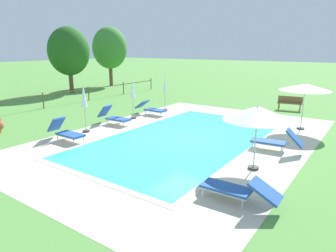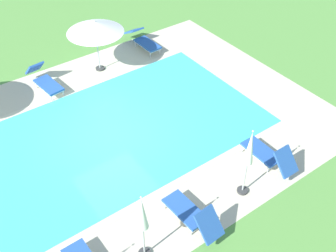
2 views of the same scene
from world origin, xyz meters
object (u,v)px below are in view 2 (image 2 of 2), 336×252
at_px(sun_lounger_north_mid, 143,40).
at_px(patio_umbrella_closed_row_centre, 142,217).
at_px(sun_lounger_north_end, 45,80).
at_px(patio_umbrella_open_by_bench, 95,27).
at_px(sun_lounger_south_near_corner, 268,155).
at_px(patio_umbrella_closed_row_west, 249,152).
at_px(sun_lounger_north_near_steps, 192,214).

height_order(sun_lounger_north_mid, patio_umbrella_closed_row_centre, patio_umbrella_closed_row_centre).
height_order(sun_lounger_north_end, patio_umbrella_open_by_bench, patio_umbrella_open_by_bench).
bearing_deg(patio_umbrella_closed_row_centre, sun_lounger_north_end, -96.51).
xyz_separation_m(sun_lounger_north_mid, sun_lounger_south_near_corner, (0.85, 8.17, 0.03)).
bearing_deg(patio_umbrella_closed_row_west, sun_lounger_south_near_corner, -164.87).
height_order(sun_lounger_north_end, patio_umbrella_closed_row_west, patio_umbrella_closed_row_west).
bearing_deg(sun_lounger_south_near_corner, patio_umbrella_closed_row_west, 15.13).
bearing_deg(sun_lounger_south_near_corner, patio_umbrella_closed_row_centre, 4.95).
xyz_separation_m(sun_lounger_north_near_steps, patio_umbrella_closed_row_west, (-1.89, 0.01, 1.19)).
height_order(sun_lounger_north_near_steps, patio_umbrella_closed_row_centre, patio_umbrella_closed_row_centre).
height_order(sun_lounger_north_mid, patio_umbrella_open_by_bench, patio_umbrella_open_by_bench).
distance_m(patio_umbrella_open_by_bench, patio_umbrella_closed_row_centre, 8.81).
height_order(sun_lounger_south_near_corner, patio_umbrella_closed_row_centre, patio_umbrella_closed_row_centre).
bearing_deg(patio_umbrella_open_by_bench, sun_lounger_north_near_steps, 78.03).
height_order(patio_umbrella_closed_row_west, patio_umbrella_closed_row_centre, patio_umbrella_closed_row_west).
bearing_deg(sun_lounger_north_end, sun_lounger_south_near_corner, 116.50).
xyz_separation_m(sun_lounger_north_near_steps, sun_lounger_south_near_corner, (-3.28, -0.37, -0.00)).
bearing_deg(sun_lounger_north_near_steps, patio_umbrella_closed_row_centre, 1.76).
bearing_deg(patio_umbrella_closed_row_centre, patio_umbrella_open_by_bench, -111.76).
distance_m(sun_lounger_south_near_corner, patio_umbrella_closed_row_centre, 4.97).
bearing_deg(sun_lounger_north_mid, sun_lounger_north_end, 4.65).
height_order(sun_lounger_south_near_corner, patio_umbrella_open_by_bench, patio_umbrella_open_by_bench).
relative_size(sun_lounger_north_mid, sun_lounger_south_near_corner, 1.10).
bearing_deg(patio_umbrella_open_by_bench, patio_umbrella_closed_row_centre, 68.24).
bearing_deg(sun_lounger_north_mid, sun_lounger_south_near_corner, 84.04).
relative_size(sun_lounger_south_near_corner, patio_umbrella_closed_row_west, 0.80).
height_order(sun_lounger_north_mid, sun_lounger_south_near_corner, sun_lounger_south_near_corner).
xyz_separation_m(sun_lounger_north_end, sun_lounger_south_near_corner, (-3.88, 7.79, 0.01)).
distance_m(sun_lounger_north_mid, patio_umbrella_closed_row_centre, 10.36).
distance_m(patio_umbrella_closed_row_west, patio_umbrella_closed_row_centre, 3.43).
bearing_deg(sun_lounger_north_mid, patio_umbrella_closed_row_west, 75.31).
xyz_separation_m(patio_umbrella_open_by_bench, patio_umbrella_closed_row_centre, (3.26, 8.17, -0.37)).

